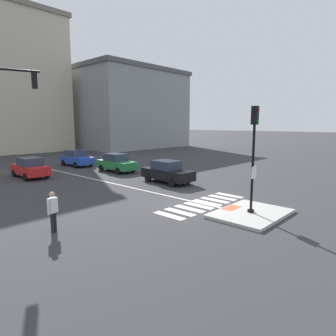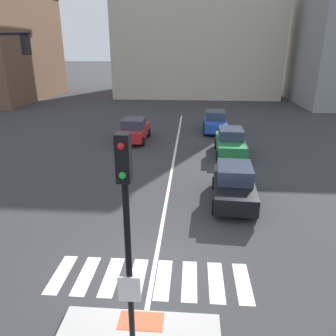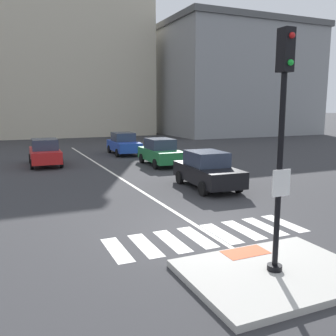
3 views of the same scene
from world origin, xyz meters
name	(u,v)px [view 2 (image 2 of 3)]	position (x,y,z in m)	size (l,w,h in m)	color
ground_plane	(152,271)	(0.00, 0.00, 0.00)	(300.00, 300.00, 0.00)	#333335
tactile_pad_front	(141,321)	(0.00, -2.09, 0.15)	(1.10, 0.60, 0.01)	#DB5B38
signal_pole	(128,240)	(0.00, -3.16, 3.15)	(0.44, 0.38, 4.99)	black
crosswalk_stripe_a	(61,274)	(-2.71, -0.33, 0.00)	(0.44, 1.80, 0.01)	silver
crosswalk_stripe_b	(86,275)	(-1.94, -0.33, 0.00)	(0.44, 1.80, 0.01)	silver
crosswalk_stripe_c	(112,277)	(-1.16, -0.33, 0.00)	(0.44, 1.80, 0.01)	silver
crosswalk_stripe_d	(137,278)	(-0.39, -0.33, 0.00)	(0.44, 1.80, 0.01)	silver
crosswalk_stripe_e	(163,279)	(0.39, -0.33, 0.00)	(0.44, 1.80, 0.01)	silver
crosswalk_stripe_f	(189,280)	(1.16, -0.33, 0.00)	(0.44, 1.80, 0.01)	silver
crosswalk_stripe_g	(216,282)	(1.94, -0.33, 0.00)	(0.44, 1.80, 0.01)	silver
crosswalk_stripe_h	(243,283)	(2.71, -0.33, 0.00)	(0.44, 1.80, 0.01)	silver
lane_centre_line	(173,163)	(0.07, 10.00, 0.00)	(0.14, 28.00, 0.01)	silver
building_corner_left	(197,15)	(1.45, 42.37, 10.54)	(21.93, 17.18, 21.03)	beige
car_blue_eastbound_distant	(215,122)	(2.96, 17.85, 0.81)	(1.93, 4.15, 1.64)	#2347B7
car_green_eastbound_far	(230,142)	(3.56, 11.93, 0.81)	(1.92, 4.14, 1.64)	#237A3D
car_red_westbound_distant	(134,130)	(-3.03, 14.66, 0.81)	(1.94, 4.15, 1.64)	red
car_black_eastbound_mid	(234,184)	(3.01, 5.11, 0.81)	(2.02, 4.19, 1.64)	black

